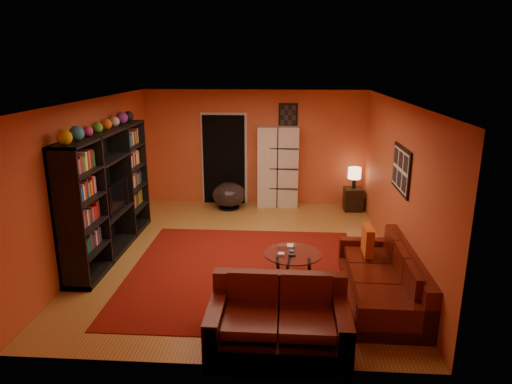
# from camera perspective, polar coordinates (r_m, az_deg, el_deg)

# --- Properties ---
(floor) EXTENTS (6.00, 6.00, 0.00)m
(floor) POSITION_cam_1_polar(r_m,az_deg,el_deg) (7.93, -1.68, -7.73)
(floor) COLOR olive
(floor) RESTS_ON ground
(ceiling) EXTENTS (6.00, 6.00, 0.00)m
(ceiling) POSITION_cam_1_polar(r_m,az_deg,el_deg) (7.28, -1.85, 11.35)
(ceiling) COLOR white
(ceiling) RESTS_ON wall_back
(wall_back) EXTENTS (6.00, 0.00, 6.00)m
(wall_back) POSITION_cam_1_polar(r_m,az_deg,el_deg) (10.42, -0.18, 5.54)
(wall_back) COLOR #C3502A
(wall_back) RESTS_ON floor
(wall_front) EXTENTS (6.00, 0.00, 6.00)m
(wall_front) POSITION_cam_1_polar(r_m,az_deg,el_deg) (4.68, -5.29, -7.86)
(wall_front) COLOR #C3502A
(wall_front) RESTS_ON floor
(wall_left) EXTENTS (0.00, 6.00, 6.00)m
(wall_left) POSITION_cam_1_polar(r_m,az_deg,el_deg) (8.13, -19.60, 1.61)
(wall_left) COLOR #C3502A
(wall_left) RESTS_ON floor
(wall_right) EXTENTS (0.00, 6.00, 6.00)m
(wall_right) POSITION_cam_1_polar(r_m,az_deg,el_deg) (7.68, 17.15, 1.03)
(wall_right) COLOR #C3502A
(wall_right) RESTS_ON floor
(rug) EXTENTS (3.60, 3.60, 0.01)m
(rug) POSITION_cam_1_polar(r_m,az_deg,el_deg) (7.28, -1.41, -9.92)
(rug) COLOR #5D0F0A
(rug) RESTS_ON floor
(doorway) EXTENTS (0.95, 0.10, 2.04)m
(doorway) POSITION_cam_1_polar(r_m,az_deg,el_deg) (10.51, -4.02, 4.03)
(doorway) COLOR black
(doorway) RESTS_ON floor
(wall_art_right) EXTENTS (0.03, 1.00, 0.70)m
(wall_art_right) POSITION_cam_1_polar(r_m,az_deg,el_deg) (7.32, 17.71, 2.70)
(wall_art_right) COLOR black
(wall_art_right) RESTS_ON wall_right
(wall_art_back) EXTENTS (0.42, 0.03, 0.52)m
(wall_art_back) POSITION_cam_1_polar(r_m,az_deg,el_deg) (10.27, 4.04, 9.58)
(wall_art_back) COLOR black
(wall_art_back) RESTS_ON wall_back
(entertainment_unit) EXTENTS (0.45, 3.00, 2.10)m
(entertainment_unit) POSITION_cam_1_polar(r_m,az_deg,el_deg) (8.10, -17.97, -0.11)
(entertainment_unit) COLOR black
(entertainment_unit) RESTS_ON floor
(tv) EXTENTS (0.90, 0.12, 0.52)m
(tv) POSITION_cam_1_polar(r_m,az_deg,el_deg) (8.16, -17.46, -0.49)
(tv) COLOR black
(tv) RESTS_ON entertainment_unit
(sofa) EXTENTS (0.95, 2.27, 0.85)m
(sofa) POSITION_cam_1_polar(r_m,az_deg,el_deg) (6.69, 16.01, -10.41)
(sofa) COLOR #430F09
(sofa) RESTS_ON rug
(loveseat) EXTENTS (1.65, 1.00, 0.85)m
(loveseat) POSITION_cam_1_polar(r_m,az_deg,el_deg) (5.62, 2.86, -15.15)
(loveseat) COLOR #430F09
(loveseat) RESTS_ON rug
(throw_pillow) EXTENTS (0.12, 0.42, 0.42)m
(throw_pillow) POSITION_cam_1_polar(r_m,az_deg,el_deg) (7.01, 13.79, -5.90)
(throw_pillow) COLOR #D15217
(throw_pillow) RESTS_ON sofa
(coffee_table) EXTENTS (0.86, 0.86, 0.43)m
(coffee_table) POSITION_cam_1_polar(r_m,az_deg,el_deg) (6.90, 4.62, -7.98)
(coffee_table) COLOR silver
(coffee_table) RESTS_ON floor
(storage_cabinet) EXTENTS (0.93, 0.45, 1.82)m
(storage_cabinet) POSITION_cam_1_polar(r_m,az_deg,el_deg) (10.28, 2.71, 3.15)
(storage_cabinet) COLOR beige
(storage_cabinet) RESTS_ON floor
(bowl_chair) EXTENTS (0.73, 0.73, 0.59)m
(bowl_chair) POSITION_cam_1_polar(r_m,az_deg,el_deg) (10.22, -3.40, -0.37)
(bowl_chair) COLOR black
(bowl_chair) RESTS_ON floor
(side_table) EXTENTS (0.41, 0.41, 0.50)m
(side_table) POSITION_cam_1_polar(r_m,az_deg,el_deg) (10.35, 12.03, -0.87)
(side_table) COLOR black
(side_table) RESTS_ON floor
(table_lamp) EXTENTS (0.28, 0.28, 0.47)m
(table_lamp) POSITION_cam_1_polar(r_m,az_deg,el_deg) (10.20, 12.22, 2.24)
(table_lamp) COLOR black
(table_lamp) RESTS_ON side_table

